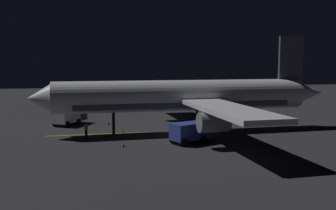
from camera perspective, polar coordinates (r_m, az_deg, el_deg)
ground_plane at (r=49.39m, az=2.28°, el=-4.10°), size 180.00×180.00×0.20m
apron_guide_stripe at (r=48.98m, az=-2.40°, el=-4.06°), size 0.33×26.20×0.01m
airliner at (r=48.94m, az=3.02°, el=1.25°), size 39.33×39.40×12.43m
baggage_truck at (r=56.01m, az=-14.51°, el=-1.74°), size 5.68×4.79×2.23m
catering_truck at (r=42.39m, az=3.71°, el=-4.10°), size 4.13×5.88×2.29m
ground_crew_worker at (r=46.57m, az=-12.14°, el=-3.65°), size 0.40×0.40×1.74m
traffic_cone_near_left at (r=48.91m, az=-6.80°, el=-3.83°), size 0.50×0.50×0.55m
traffic_cone_near_right at (r=55.64m, az=-8.96°, el=-2.62°), size 0.50×0.50×0.55m
traffic_cone_under_wing at (r=40.86m, az=-6.78°, el=-5.86°), size 0.50×0.50×0.55m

